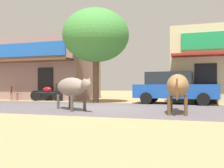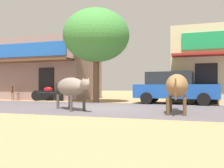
# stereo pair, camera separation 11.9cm
# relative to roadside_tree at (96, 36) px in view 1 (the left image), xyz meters

# --- Properties ---
(ground) EXTENTS (80.00, 80.00, 0.00)m
(ground) POSITION_rel_roadside_tree_xyz_m (1.37, -3.08, -3.72)
(ground) COLOR tan
(asphalt_road) EXTENTS (72.00, 5.97, 0.00)m
(asphalt_road) POSITION_rel_roadside_tree_xyz_m (1.37, -3.08, -3.72)
(asphalt_road) COLOR #5A5359
(asphalt_road) RESTS_ON ground
(storefront_left_cafe) EXTENTS (6.52, 5.37, 4.24)m
(storefront_left_cafe) POSITION_rel_roadside_tree_xyz_m (-4.99, 3.20, -1.60)
(storefront_left_cafe) COLOR gray
(storefront_left_cafe) RESTS_ON ground
(roadside_tree) EXTENTS (3.69, 3.69, 5.21)m
(roadside_tree) POSITION_rel_roadside_tree_xyz_m (0.00, 0.00, 0.00)
(roadside_tree) COLOR brown
(roadside_tree) RESTS_ON ground
(parked_hatchback_car) EXTENTS (4.27, 2.05, 1.64)m
(parked_hatchback_car) POSITION_rel_roadside_tree_xyz_m (4.19, 0.36, -2.88)
(parked_hatchback_car) COLOR #19479B
(parked_hatchback_car) RESTS_ON ground
(parked_motorcycle) EXTENTS (1.96, 0.61, 1.07)m
(parked_motorcycle) POSITION_rel_roadside_tree_xyz_m (-3.49, 0.60, -3.24)
(parked_motorcycle) COLOR black
(parked_motorcycle) RESTS_ON ground
(cow_near_brown) EXTENTS (2.32, 2.04, 1.24)m
(cow_near_brown) POSITION_rel_roadside_tree_xyz_m (0.68, -4.28, -2.85)
(cow_near_brown) COLOR gray
(cow_near_brown) RESTS_ON ground
(cow_far_dark) EXTENTS (0.77, 2.60, 1.31)m
(cow_far_dark) POSITION_rel_roadside_tree_xyz_m (4.62, -4.26, -2.81)
(cow_far_dark) COLOR olive
(cow_far_dark) RESTS_ON ground
(cafe_chair_near_tree) EXTENTS (0.51, 0.51, 0.92)m
(cafe_chair_near_tree) POSITION_rel_roadside_tree_xyz_m (-6.28, 1.27, -3.21)
(cafe_chair_near_tree) COLOR brown
(cafe_chair_near_tree) RESTS_ON ground
(cafe_chair_by_doorway) EXTENTS (0.59, 0.59, 0.92)m
(cafe_chair_by_doorway) POSITION_rel_roadside_tree_xyz_m (-5.87, 0.41, -3.21)
(cafe_chair_by_doorway) COLOR brown
(cafe_chair_by_doorway) RESTS_ON ground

